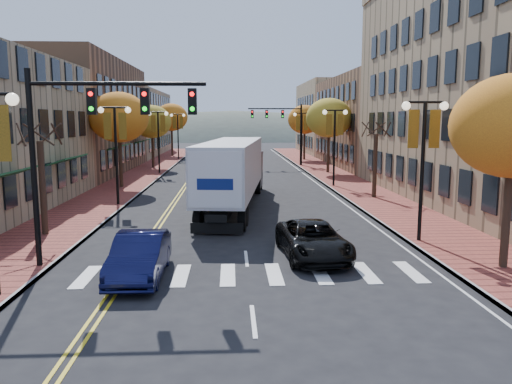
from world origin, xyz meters
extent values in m
plane|color=black|center=(0.00, 0.00, 0.00)|extent=(200.00, 200.00, 0.00)
cube|color=brown|center=(-9.00, 32.50, 0.07)|extent=(4.00, 85.00, 0.15)
cube|color=brown|center=(9.00, 32.50, 0.07)|extent=(4.00, 85.00, 0.15)
cube|color=brown|center=(-17.00, 36.00, 5.50)|extent=(12.00, 24.00, 11.00)
cube|color=#9E8966|center=(-17.00, 61.00, 4.75)|extent=(12.00, 26.00, 9.50)
cube|color=brown|center=(18.50, 42.00, 5.00)|extent=(15.00, 24.00, 10.00)
cube|color=#9E8966|center=(18.50, 64.00, 5.50)|extent=(15.00, 20.00, 11.00)
cylinder|color=#382619|center=(-9.00, 8.00, 2.25)|extent=(0.28, 0.28, 4.20)
cylinder|color=#382619|center=(-9.00, 24.00, 2.60)|extent=(0.28, 0.28, 4.90)
ellipsoid|color=orange|center=(-9.00, 24.00, 5.46)|extent=(4.48, 4.48, 3.81)
cylinder|color=#382619|center=(-9.00, 40.00, 2.42)|extent=(0.28, 0.28, 4.55)
ellipsoid|color=gold|center=(-9.00, 40.00, 5.07)|extent=(4.16, 4.16, 3.54)
cylinder|color=#382619|center=(-9.00, 58.00, 2.67)|extent=(0.28, 0.28, 5.04)
ellipsoid|color=orange|center=(-9.00, 58.00, 5.62)|extent=(4.61, 4.61, 3.92)
cylinder|color=#382619|center=(9.00, 2.00, 2.42)|extent=(0.28, 0.28, 4.55)
cylinder|color=#382619|center=(9.00, 18.00, 2.25)|extent=(0.28, 0.28, 4.20)
cylinder|color=#382619|center=(9.00, 34.00, 2.60)|extent=(0.28, 0.28, 4.90)
ellipsoid|color=gold|center=(9.00, 34.00, 5.46)|extent=(4.48, 4.48, 3.81)
cylinder|color=#382619|center=(9.00, 50.00, 2.53)|extent=(0.28, 0.28, 4.76)
ellipsoid|color=orange|center=(9.00, 50.00, 5.30)|extent=(4.35, 4.35, 3.70)
sphere|color=#FFF2CC|center=(-6.70, 0.00, 5.85)|extent=(0.36, 0.36, 0.36)
cube|color=orange|center=(-7.05, 0.00, 4.90)|extent=(0.45, 0.03, 1.60)
cylinder|color=black|center=(-7.50, 16.00, 3.00)|extent=(0.16, 0.16, 6.00)
cylinder|color=black|center=(-7.50, 16.00, 6.00)|extent=(1.60, 0.10, 0.10)
sphere|color=#FFF2CC|center=(-8.30, 16.00, 5.85)|extent=(0.36, 0.36, 0.36)
sphere|color=#FFF2CC|center=(-6.70, 16.00, 5.85)|extent=(0.36, 0.36, 0.36)
cube|color=orange|center=(-7.95, 16.00, 4.90)|extent=(0.45, 0.03, 1.60)
cube|color=orange|center=(-7.05, 16.00, 4.90)|extent=(0.45, 0.03, 1.60)
cylinder|color=black|center=(-7.50, 34.00, 3.00)|extent=(0.16, 0.16, 6.00)
cylinder|color=black|center=(-7.50, 34.00, 6.00)|extent=(1.60, 0.10, 0.10)
sphere|color=#FFF2CC|center=(-8.30, 34.00, 5.85)|extent=(0.36, 0.36, 0.36)
sphere|color=#FFF2CC|center=(-6.70, 34.00, 5.85)|extent=(0.36, 0.36, 0.36)
cube|color=orange|center=(-7.95, 34.00, 4.90)|extent=(0.45, 0.03, 1.60)
cube|color=orange|center=(-7.05, 34.00, 4.90)|extent=(0.45, 0.03, 1.60)
cylinder|color=black|center=(-7.50, 52.00, 3.00)|extent=(0.16, 0.16, 6.00)
cylinder|color=black|center=(-7.50, 52.00, 6.00)|extent=(1.60, 0.10, 0.10)
sphere|color=#FFF2CC|center=(-8.30, 52.00, 5.85)|extent=(0.36, 0.36, 0.36)
sphere|color=#FFF2CC|center=(-6.70, 52.00, 5.85)|extent=(0.36, 0.36, 0.36)
cube|color=orange|center=(-7.95, 52.00, 4.90)|extent=(0.45, 0.03, 1.60)
cube|color=orange|center=(-7.05, 52.00, 4.90)|extent=(0.45, 0.03, 1.60)
cylinder|color=black|center=(7.50, 6.00, 3.00)|extent=(0.16, 0.16, 6.00)
cylinder|color=black|center=(7.50, 6.00, 6.00)|extent=(1.60, 0.10, 0.10)
sphere|color=#FFF2CC|center=(6.70, 6.00, 5.85)|extent=(0.36, 0.36, 0.36)
sphere|color=#FFF2CC|center=(8.30, 6.00, 5.85)|extent=(0.36, 0.36, 0.36)
cube|color=orange|center=(7.05, 6.00, 4.90)|extent=(0.45, 0.03, 1.60)
cube|color=orange|center=(7.95, 6.00, 4.90)|extent=(0.45, 0.03, 1.60)
cylinder|color=black|center=(7.50, 24.00, 3.00)|extent=(0.16, 0.16, 6.00)
cylinder|color=black|center=(7.50, 24.00, 6.00)|extent=(1.60, 0.10, 0.10)
sphere|color=#FFF2CC|center=(6.70, 24.00, 5.85)|extent=(0.36, 0.36, 0.36)
sphere|color=#FFF2CC|center=(8.30, 24.00, 5.85)|extent=(0.36, 0.36, 0.36)
cube|color=orange|center=(7.05, 24.00, 4.90)|extent=(0.45, 0.03, 1.60)
cube|color=orange|center=(7.95, 24.00, 4.90)|extent=(0.45, 0.03, 1.60)
cylinder|color=black|center=(7.50, 42.00, 3.00)|extent=(0.16, 0.16, 6.00)
cylinder|color=black|center=(7.50, 42.00, 6.00)|extent=(1.60, 0.10, 0.10)
sphere|color=#FFF2CC|center=(6.70, 42.00, 5.85)|extent=(0.36, 0.36, 0.36)
sphere|color=#FFF2CC|center=(8.30, 42.00, 5.85)|extent=(0.36, 0.36, 0.36)
cube|color=orange|center=(7.05, 42.00, 4.90)|extent=(0.45, 0.03, 1.60)
cube|color=orange|center=(7.95, 42.00, 4.90)|extent=(0.45, 0.03, 1.60)
cylinder|color=black|center=(-7.40, 3.00, 3.50)|extent=(0.20, 0.20, 7.00)
cylinder|color=black|center=(-4.40, 3.00, 6.50)|extent=(6.00, 0.14, 0.14)
cube|color=black|center=(-5.30, 3.00, 5.90)|extent=(0.30, 0.25, 0.90)
sphere|color=#FF0C0C|center=(-5.30, 2.86, 6.15)|extent=(0.16, 0.16, 0.16)
cube|color=black|center=(-3.50, 3.00, 5.90)|extent=(0.30, 0.25, 0.90)
sphere|color=#FF0C0C|center=(-3.50, 2.86, 6.15)|extent=(0.16, 0.16, 0.16)
cube|color=black|center=(-1.88, 3.00, 5.90)|extent=(0.30, 0.25, 0.90)
sphere|color=#FF0C0C|center=(-1.88, 2.86, 6.15)|extent=(0.16, 0.16, 0.16)
cylinder|color=black|center=(7.40, 42.00, 3.50)|extent=(0.20, 0.20, 7.00)
cylinder|color=black|center=(4.40, 42.00, 6.50)|extent=(6.00, 0.14, 0.14)
cube|color=black|center=(5.30, 42.00, 5.90)|extent=(0.30, 0.25, 0.90)
sphere|color=#FF0C0C|center=(5.30, 41.86, 6.15)|extent=(0.16, 0.16, 0.16)
cube|color=black|center=(3.50, 42.00, 5.90)|extent=(0.30, 0.25, 0.90)
sphere|color=#FF0C0C|center=(3.50, 41.86, 6.15)|extent=(0.16, 0.16, 0.16)
cube|color=black|center=(1.88, 42.00, 5.90)|extent=(0.30, 0.25, 0.90)
sphere|color=#FF0C0C|center=(1.88, 41.86, 6.15)|extent=(0.16, 0.16, 0.16)
cube|color=black|center=(-0.50, 14.08, 0.86)|extent=(2.55, 13.24, 0.36)
cube|color=silver|center=(-0.50, 14.08, 2.64)|extent=(4.16, 13.42, 2.84)
cube|color=black|center=(0.45, 22.16, 1.68)|extent=(2.88, 3.32, 2.54)
cylinder|color=black|center=(-2.17, 8.96, 0.51)|extent=(0.47, 1.05, 1.02)
cylinder|color=black|center=(-0.06, 8.71, 0.51)|extent=(0.47, 1.05, 1.02)
cylinder|color=black|center=(-2.03, 10.17, 0.51)|extent=(0.47, 1.05, 1.02)
cylinder|color=black|center=(0.09, 9.92, 0.51)|extent=(0.47, 1.05, 1.02)
cylinder|color=black|center=(-0.75, 21.07, 0.51)|extent=(0.47, 1.05, 1.02)
cylinder|color=black|center=(1.36, 20.82, 0.51)|extent=(0.47, 1.05, 1.02)
cylinder|color=black|center=(-0.49, 23.29, 0.51)|extent=(0.47, 1.05, 1.02)
cylinder|color=black|center=(1.62, 23.04, 0.51)|extent=(0.47, 1.05, 1.02)
imported|color=#0D0F35|center=(-3.65, 1.86, 0.75)|extent=(1.60, 4.56, 1.50)
imported|color=black|center=(2.58, 4.04, 0.69)|extent=(2.62, 5.12, 1.38)
imported|color=silver|center=(-0.50, 54.27, 0.82)|extent=(2.00, 4.82, 1.63)
imported|color=#B1B2B9|center=(0.50, 64.40, 0.64)|extent=(2.04, 4.51, 1.28)
imported|color=#95959C|center=(3.53, 67.10, 0.81)|extent=(1.96, 4.97, 1.61)
camera|label=1|loc=(-0.57, -14.56, 5.29)|focal=35.00mm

